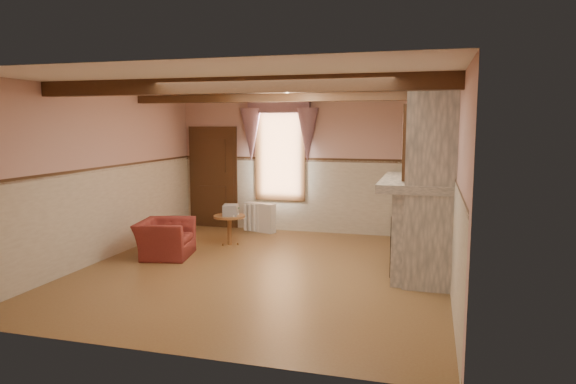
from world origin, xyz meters
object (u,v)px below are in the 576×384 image
(armchair, at_px, (165,239))
(oil_lamp, at_px, (419,166))
(mantel_clock, at_px, (419,169))
(side_table, at_px, (230,230))
(bowl, at_px, (418,177))
(radiator, at_px, (260,217))

(armchair, bearing_deg, oil_lamp, -88.97)
(mantel_clock, xyz_separation_m, oil_lamp, (0.00, 0.11, 0.04))
(side_table, distance_m, bowl, 3.72)
(side_table, height_order, radiator, radiator)
(radiator, bearing_deg, side_table, -79.84)
(radiator, xyz_separation_m, bowl, (3.21, -2.27, 1.16))
(radiator, bearing_deg, bowl, -17.56)
(side_table, bearing_deg, mantel_clock, -5.62)
(radiator, distance_m, bowl, 4.10)
(armchair, height_order, bowl, bowl)
(bowl, relative_size, mantel_clock, 1.50)
(side_table, xyz_separation_m, oil_lamp, (3.38, -0.22, 1.29))
(bowl, xyz_separation_m, mantel_clock, (0.00, 0.69, 0.06))
(radiator, xyz_separation_m, oil_lamp, (3.21, -1.47, 1.26))
(radiator, height_order, oil_lamp, oil_lamp)
(side_table, bearing_deg, bowl, -16.78)
(side_table, bearing_deg, armchair, -123.14)
(radiator, relative_size, mantel_clock, 2.92)
(radiator, bearing_deg, armchair, -92.88)
(oil_lamp, bearing_deg, radiator, 155.34)
(bowl, bearing_deg, mantel_clock, 90.00)
(side_table, xyz_separation_m, bowl, (3.38, -1.02, 1.19))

